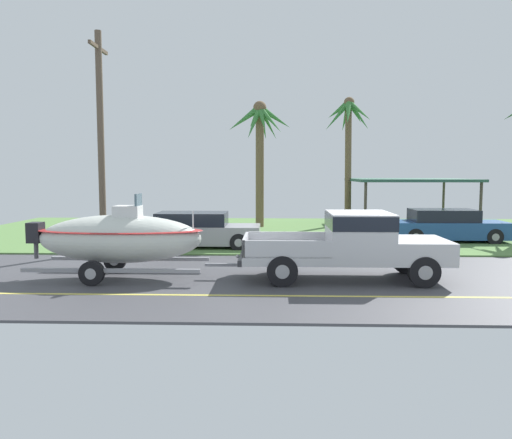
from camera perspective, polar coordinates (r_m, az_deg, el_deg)
The scene contains 9 objects.
ground at distance 22.49m, azimuth 9.96°, elevation -2.27°, with size 36.00×22.00×0.11m.
pickup_truck_towing at distance 14.14m, azimuth 11.26°, elevation -2.49°, with size 5.71×2.10×1.84m.
boat_on_trailer at distance 14.58m, azimuth -15.00°, elevation -2.04°, with size 5.79×2.18×2.34m.
parked_sedan_near at distance 22.76m, azimuth 20.55°, elevation -0.71°, with size 4.64×1.82×1.38m.
parked_sedan_far at distance 19.84m, azimuth -6.61°, elevation -1.24°, with size 4.73×1.85×1.38m.
carport_awning at distance 28.59m, azimuth 16.68°, elevation 4.16°, with size 6.03×5.92×2.58m.
palm_tree_near_left at distance 26.87m, azimuth 0.41°, elevation 9.48°, with size 3.41×3.01×6.59m.
palm_tree_near_right at distance 28.90m, azimuth 10.28°, elevation 9.89°, with size 2.67×3.38×7.03m.
utility_pole at distance 19.50m, azimuth -16.93°, elevation 8.60°, with size 0.24×1.80×7.93m.
Camera 1 is at (-3.13, -13.69, 2.92)m, focal length 35.83 mm.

